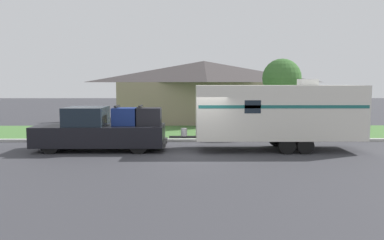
% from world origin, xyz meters
% --- Properties ---
extents(ground_plane, '(120.00, 120.00, 0.00)m').
position_xyz_m(ground_plane, '(0.00, 0.00, 0.00)').
color(ground_plane, '#38383D').
extents(curb_strip, '(80.00, 0.30, 0.14)m').
position_xyz_m(curb_strip, '(0.00, 3.75, 0.07)').
color(curb_strip, '#ADADA8').
rests_on(curb_strip, ground_plane).
extents(lawn_strip, '(80.00, 7.00, 0.03)m').
position_xyz_m(lawn_strip, '(0.00, 7.40, 0.01)').
color(lawn_strip, '#477538').
rests_on(lawn_strip, ground_plane).
extents(house_across_street, '(13.85, 7.86, 4.86)m').
position_xyz_m(house_across_street, '(0.82, 14.52, 2.52)').
color(house_across_street, gray).
rests_on(house_across_street, ground_plane).
extents(pickup_truck, '(6.00, 2.09, 2.08)m').
position_xyz_m(pickup_truck, '(-4.44, 1.23, 0.92)').
color(pickup_truck, black).
rests_on(pickup_truck, ground_plane).
extents(travel_trailer, '(8.76, 2.33, 3.27)m').
position_xyz_m(travel_trailer, '(3.69, 1.22, 1.77)').
color(travel_trailer, black).
rests_on(travel_trailer, ground_plane).
extents(mailbox, '(0.48, 0.20, 1.31)m').
position_xyz_m(mailbox, '(6.12, 4.67, 1.00)').
color(mailbox, brown).
rests_on(mailbox, ground_plane).
extents(tree_in_yard, '(2.26, 2.26, 4.52)m').
position_xyz_m(tree_in_yard, '(5.04, 6.08, 3.36)').
color(tree_in_yard, brown).
rests_on(tree_in_yard, ground_plane).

